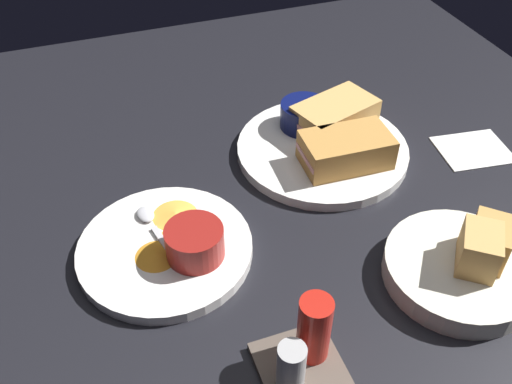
# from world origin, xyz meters

# --- Properties ---
(ground_plane) EXTENTS (1.10, 1.10, 0.03)m
(ground_plane) POSITION_xyz_m (0.00, 0.00, -0.01)
(ground_plane) COLOR black
(plate_sandwich_main) EXTENTS (0.27, 0.27, 0.02)m
(plate_sandwich_main) POSITION_xyz_m (-0.06, -0.03, 0.01)
(plate_sandwich_main) COLOR white
(plate_sandwich_main) RESTS_ON ground_plane
(sandwich_half_near) EXTENTS (0.14, 0.08, 0.05)m
(sandwich_half_near) POSITION_xyz_m (-0.07, 0.02, 0.04)
(sandwich_half_near) COLOR #C68C42
(sandwich_half_near) RESTS_ON plate_sandwich_main
(sandwich_half_far) EXTENTS (0.15, 0.11, 0.05)m
(sandwich_half_far) POSITION_xyz_m (-0.10, -0.06, 0.04)
(sandwich_half_far) COLOR tan
(sandwich_half_far) RESTS_ON plate_sandwich_main
(ramekin_dark_sauce) EXTENTS (0.08, 0.08, 0.04)m
(ramekin_dark_sauce) POSITION_xyz_m (-0.05, -0.09, 0.04)
(ramekin_dark_sauce) COLOR #0C144C
(ramekin_dark_sauce) RESTS_ON plate_sandwich_main
(spoon_by_dark_ramekin) EXTENTS (0.03, 0.10, 0.01)m
(spoon_by_dark_ramekin) POSITION_xyz_m (-0.04, -0.03, 0.02)
(spoon_by_dark_ramekin) COLOR silver
(spoon_by_dark_ramekin) RESTS_ON plate_sandwich_main
(plate_chips_companion) EXTENTS (0.23, 0.23, 0.02)m
(plate_chips_companion) POSITION_xyz_m (0.22, 0.10, 0.01)
(plate_chips_companion) COLOR white
(plate_chips_companion) RESTS_ON ground_plane
(ramekin_light_gravy) EXTENTS (0.07, 0.07, 0.04)m
(ramekin_light_gravy) POSITION_xyz_m (0.19, 0.13, 0.04)
(ramekin_light_gravy) COLOR maroon
(ramekin_light_gravy) RESTS_ON plate_chips_companion
(spoon_by_gravy_ramekin) EXTENTS (0.03, 0.10, 0.01)m
(spoon_by_gravy_ramekin) POSITION_xyz_m (0.23, 0.05, 0.02)
(spoon_by_gravy_ramekin) COLOR silver
(spoon_by_gravy_ramekin) RESTS_ON plate_chips_companion
(plantain_chip_scatter) EXTENTS (0.11, 0.13, 0.01)m
(plantain_chip_scatter) POSITION_xyz_m (0.21, 0.08, 0.02)
(plantain_chip_scatter) COLOR gold
(plantain_chip_scatter) RESTS_ON plate_chips_companion
(bread_basket_rear) EXTENTS (0.18, 0.18, 0.08)m
(bread_basket_rear) POSITION_xyz_m (-0.12, 0.26, 0.02)
(bread_basket_rear) COLOR silver
(bread_basket_rear) RESTS_ON ground_plane
(condiment_caddy) EXTENTS (0.09, 0.09, 0.10)m
(condiment_caddy) POSITION_xyz_m (0.12, 0.31, 0.03)
(condiment_caddy) COLOR brown
(condiment_caddy) RESTS_ON ground_plane
(paper_napkin_folded) EXTENTS (0.12, 0.10, 0.00)m
(paper_napkin_folded) POSITION_xyz_m (-0.29, 0.05, 0.00)
(paper_napkin_folded) COLOR white
(paper_napkin_folded) RESTS_ON ground_plane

